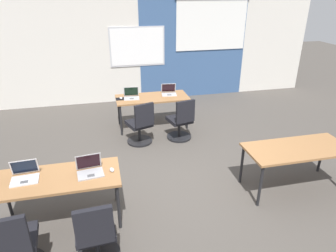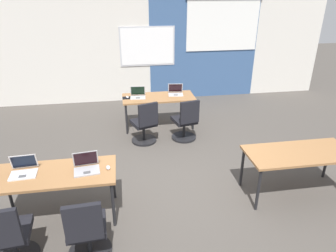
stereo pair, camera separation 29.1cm
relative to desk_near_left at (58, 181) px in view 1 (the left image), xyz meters
The scene contains 16 objects.
ground_plane 1.96m from the desk_near_left, 18.92° to the left, with size 24.00×24.00×0.00m.
back_wall_assembly 5.18m from the desk_near_left, 69.41° to the left, with size 10.00×0.27×2.80m.
desk_near_left is the anchor object (origin of this frame).
desk_near_right 3.50m from the desk_near_left, ahead, with size 1.60×0.70×0.72m.
desk_far_center 3.30m from the desk_near_left, 57.99° to the left, with size 1.60×0.70×0.72m.
laptop_far_left 3.11m from the desk_near_left, 65.41° to the left, with size 0.35×0.31×0.23m.
mousepad_far_left 3.01m from the desk_near_left, 69.37° to the left, with size 0.22×0.19×0.00m.
mouse_far_left 3.02m from the desk_near_left, 69.37° to the left, with size 0.08×0.11×0.03m.
chair_far_left 2.46m from the desk_near_left, 56.03° to the left, with size 0.56×0.61×0.92m.
laptop_near_left_end 0.41m from the desk_near_left, behind, with size 0.35×0.31×0.23m.
chair_near_left_end 0.91m from the desk_near_left, 117.41° to the right, with size 0.52×0.56×0.92m.
laptop_near_left_inner 0.43m from the desk_near_left, ahead, with size 0.36×0.31×0.24m.
mouse_near_left_inner 0.71m from the desk_near_left, ahead, with size 0.07×0.11×0.03m.
chair_near_left_inner 0.96m from the desk_near_left, 60.56° to the right, with size 0.52×0.55×0.92m.
laptop_far_right 3.61m from the desk_near_left, 53.34° to the left, with size 0.36×0.33×0.23m.
chair_far_right 3.02m from the desk_near_left, 42.56° to the left, with size 0.53×0.58×0.92m.
Camera 1 is at (-1.08, -4.07, 2.94)m, focal length 32.17 mm.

